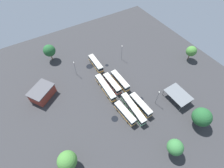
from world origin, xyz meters
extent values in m
plane|color=#333335|center=(0.00, 0.00, 0.00)|extent=(108.97, 108.97, 0.00)
cube|color=silver|center=(-15.30, -0.37, 1.90)|extent=(11.16, 2.59, 3.19)
cube|color=beige|center=(-15.30, -0.37, 3.56)|extent=(10.72, 2.39, 0.14)
cube|color=black|center=(-15.30, -0.37, 2.41)|extent=(11.22, 2.63, 1.02)
cube|color=orange|center=(-15.30, -0.37, 1.00)|extent=(11.22, 2.63, 0.64)
cube|color=black|center=(-9.72, -0.42, 2.51)|extent=(0.08, 2.04, 1.18)
cylinder|color=black|center=(-11.83, 0.74, 0.50)|extent=(1.00, 0.31, 1.00)
cylinder|color=black|center=(-11.85, -1.55, 0.50)|extent=(1.00, 0.31, 1.00)
cylinder|color=black|center=(-18.74, 0.81, 0.50)|extent=(1.00, 0.31, 1.00)
cylinder|color=black|center=(-18.76, -1.49, 0.50)|extent=(1.00, 0.31, 1.00)
cube|color=silver|center=(0.22, -3.77, 1.90)|extent=(14.63, 2.75, 3.19)
cube|color=beige|center=(0.22, -3.77, 3.56)|extent=(14.04, 2.54, 0.14)
cube|color=black|center=(0.22, -3.77, 2.41)|extent=(14.70, 2.79, 1.02)
cube|color=orange|center=(0.22, -3.77, 1.00)|extent=(14.70, 2.79, 0.64)
cube|color=black|center=(7.53, -3.90, 2.51)|extent=(0.10, 2.04, 1.18)
cube|color=#47474C|center=(-1.39, -3.75, 1.90)|extent=(0.94, 2.56, 3.07)
cylinder|color=black|center=(4.76, -2.71, 0.50)|extent=(1.01, 0.32, 1.00)
cylinder|color=black|center=(4.72, -5.00, 0.50)|extent=(1.01, 0.32, 1.00)
cylinder|color=black|center=(-4.28, -2.55, 0.50)|extent=(1.01, 0.32, 1.00)
cylinder|color=black|center=(-4.32, -4.84, 0.50)|extent=(1.01, 0.32, 1.00)
cube|color=silver|center=(-0.21, -0.07, 1.90)|extent=(11.44, 2.80, 3.19)
cube|color=beige|center=(-0.21, -0.07, 3.56)|extent=(10.98, 2.59, 0.14)
cube|color=black|center=(-0.21, -0.07, 2.41)|extent=(11.50, 2.84, 1.02)
cube|color=red|center=(-0.21, -0.07, 1.00)|extent=(11.50, 2.84, 0.64)
cube|color=black|center=(5.49, 0.09, 2.51)|extent=(0.12, 2.04, 1.18)
cylinder|color=black|center=(3.29, 1.17, 0.50)|extent=(1.01, 0.33, 1.00)
cylinder|color=black|center=(3.35, -1.12, 0.50)|extent=(1.01, 0.33, 1.00)
cylinder|color=black|center=(-3.77, 0.98, 0.50)|extent=(1.01, 0.33, 1.00)
cylinder|color=black|center=(-3.70, -1.31, 0.50)|extent=(1.01, 0.33, 1.00)
cube|color=silver|center=(0.23, 3.80, 1.90)|extent=(11.65, 2.75, 3.19)
cube|color=beige|center=(0.23, 3.80, 3.56)|extent=(11.18, 2.54, 0.14)
cube|color=black|center=(0.23, 3.80, 2.41)|extent=(11.71, 2.79, 1.02)
cube|color=orange|center=(0.23, 3.80, 1.00)|extent=(11.71, 2.79, 0.64)
cube|color=black|center=(6.04, 3.93, 2.51)|extent=(0.11, 2.04, 1.18)
cylinder|color=black|center=(3.80, 5.03, 0.50)|extent=(1.01, 0.32, 1.00)
cylinder|color=black|center=(3.86, 2.74, 0.50)|extent=(1.01, 0.32, 1.00)
cylinder|color=black|center=(-3.39, 4.86, 0.50)|extent=(1.01, 0.32, 1.00)
cylinder|color=black|center=(-3.33, 2.57, 0.50)|extent=(1.01, 0.32, 1.00)
cube|color=silver|center=(15.16, -3.50, 1.90)|extent=(10.99, 3.43, 3.19)
cube|color=beige|center=(15.16, -3.50, 3.56)|extent=(10.54, 3.20, 0.14)
cube|color=black|center=(15.16, -3.50, 2.41)|extent=(11.05, 3.48, 1.02)
cube|color=orange|center=(15.16, -3.50, 1.00)|extent=(11.05, 3.48, 0.64)
cube|color=black|center=(20.56, -3.02, 2.51)|extent=(0.24, 2.04, 1.18)
cylinder|color=black|center=(18.40, -2.06, 0.50)|extent=(1.02, 0.39, 1.00)
cylinder|color=black|center=(18.60, -4.34, 0.50)|extent=(1.02, 0.39, 1.00)
cylinder|color=black|center=(11.72, -2.65, 0.50)|extent=(1.02, 0.39, 1.00)
cylinder|color=black|center=(11.92, -4.93, 0.50)|extent=(1.02, 0.39, 1.00)
cube|color=silver|center=(15.10, 0.41, 1.90)|extent=(14.67, 2.99, 3.19)
cube|color=beige|center=(15.10, 0.41, 3.56)|extent=(14.08, 2.77, 0.14)
cube|color=black|center=(15.10, 0.41, 2.41)|extent=(14.74, 3.03, 1.02)
cube|color=#2D8C4C|center=(15.10, 0.41, 1.00)|extent=(14.74, 3.03, 0.64)
cube|color=black|center=(22.40, 0.16, 2.51)|extent=(0.13, 2.04, 1.18)
cube|color=#47474C|center=(13.50, 0.46, 1.90)|extent=(0.99, 2.57, 3.07)
cylinder|color=black|center=(19.66, 1.40, 0.50)|extent=(1.01, 0.33, 1.00)
cylinder|color=black|center=(19.58, -0.89, 0.50)|extent=(1.01, 0.33, 1.00)
cylinder|color=black|center=(10.62, 1.71, 0.50)|extent=(1.01, 0.33, 1.00)
cylinder|color=black|center=(10.54, -0.58, 0.50)|extent=(1.01, 0.33, 1.00)
cube|color=silver|center=(15.27, 4.03, 1.90)|extent=(11.54, 3.09, 3.19)
cube|color=beige|center=(15.27, 4.03, 3.56)|extent=(11.07, 2.87, 0.14)
cube|color=black|center=(15.27, 4.03, 2.41)|extent=(11.60, 3.13, 1.02)
cube|color=orange|center=(15.27, 4.03, 1.00)|extent=(11.60, 3.13, 0.64)
cube|color=black|center=(20.99, 4.33, 2.51)|extent=(0.17, 2.04, 1.18)
cylinder|color=black|center=(18.75, 5.36, 0.50)|extent=(1.01, 0.35, 1.00)
cylinder|color=black|center=(18.87, 3.07, 0.50)|extent=(1.01, 0.35, 1.00)
cylinder|color=black|center=(11.68, 4.99, 0.50)|extent=(1.01, 0.35, 1.00)
cylinder|color=black|center=(11.80, 2.70, 0.50)|extent=(1.01, 0.35, 1.00)
cube|color=maroon|center=(-10.88, -28.26, 2.28)|extent=(10.88, 11.63, 4.57)
cube|color=#4C4C51|center=(-10.88, -28.26, 4.75)|extent=(11.53, 12.33, 0.36)
cube|color=black|center=(-13.50, -24.31, 1.10)|extent=(1.53, 1.04, 2.20)
cube|color=slate|center=(19.96, 19.73, 3.44)|extent=(10.34, 7.55, 0.20)
cylinder|color=#59595B|center=(24.68, 23.20, 1.67)|extent=(0.20, 0.20, 3.34)
cylinder|color=#59595B|center=(24.83, 16.48, 1.67)|extent=(0.20, 0.20, 3.34)
cylinder|color=#59595B|center=(15.10, 22.99, 1.67)|extent=(0.20, 0.20, 3.34)
cylinder|color=#59595B|center=(15.25, 16.26, 1.67)|extent=(0.20, 0.20, 3.34)
cylinder|color=slate|center=(-15.35, -10.98, 3.85)|extent=(0.16, 0.16, 7.69)
cube|color=silver|center=(-15.35, -10.98, 7.87)|extent=(0.56, 0.28, 0.20)
cylinder|color=slate|center=(16.99, 10.66, 3.94)|extent=(0.16, 0.16, 7.89)
cube|color=silver|center=(16.99, 10.66, 8.07)|extent=(0.56, 0.28, 0.20)
cylinder|color=slate|center=(-12.99, 13.29, 4.15)|extent=(0.16, 0.16, 8.30)
cube|color=silver|center=(-12.99, 13.29, 8.48)|extent=(0.56, 0.28, 0.20)
cylinder|color=brown|center=(4.81, 42.91, 1.58)|extent=(0.44, 0.44, 3.16)
sphere|color=#478438|center=(4.81, 42.91, 5.33)|extent=(5.10, 5.10, 5.10)
cylinder|color=brown|center=(-31.40, -17.43, 1.69)|extent=(0.44, 0.44, 3.38)
sphere|color=#235B2D|center=(-31.40, -17.43, 5.89)|extent=(5.90, 5.90, 5.90)
cylinder|color=brown|center=(35.19, 2.35, 1.38)|extent=(0.44, 0.44, 2.76)
sphere|color=#387A3D|center=(35.19, 2.35, 5.03)|extent=(5.36, 5.36, 5.36)
cylinder|color=brown|center=(21.11, -29.09, 1.41)|extent=(0.44, 0.44, 2.82)
sphere|color=#478438|center=(21.11, -29.09, 5.45)|extent=(6.18, 6.18, 6.18)
cylinder|color=brown|center=(32.28, 18.26, 1.17)|extent=(0.44, 0.44, 2.35)
sphere|color=#235B2D|center=(32.28, 18.26, 5.30)|extent=(6.95, 6.95, 6.95)
cylinder|color=black|center=(12.17, 6.89, 0.00)|extent=(2.17, 2.17, 0.01)
cylinder|color=black|center=(14.31, -7.64, 0.00)|extent=(2.73, 2.73, 0.01)
cylinder|color=black|center=(-7.87, -3.76, 0.00)|extent=(1.68, 1.68, 0.01)
cylinder|color=black|center=(-13.00, 4.57, 0.00)|extent=(1.74, 1.74, 0.01)
cylinder|color=black|center=(-16.77, -3.20, 0.00)|extent=(3.44, 3.44, 0.01)
camera|label=1|loc=(40.18, -24.57, 60.44)|focal=27.09mm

